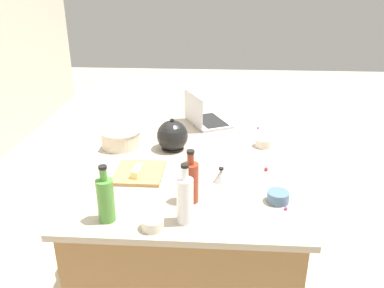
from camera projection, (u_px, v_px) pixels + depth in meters
ground_plane at (192, 276)px, 2.63m from camera, size 12.00×12.00×0.00m
island_counter at (192, 218)px, 2.45m from camera, size 1.64×1.08×0.90m
laptop at (204, 117)px, 2.67m from camera, size 0.37×0.34×0.22m
mixing_bowl_large at (121, 138)px, 2.33m from camera, size 0.23×0.23×0.10m
bottle_vinegar at (185, 199)px, 1.60m from camera, size 0.07×0.07×0.26m
bottle_olive at (106, 199)px, 1.62m from camera, size 0.07×0.07×0.25m
bottle_soy at (191, 181)px, 1.75m from camera, size 0.07×0.07×0.25m
kettle at (172, 136)px, 2.28m from camera, size 0.21×0.18×0.20m
cutting_board at (139, 173)px, 2.02m from camera, size 0.26×0.24×0.02m
butter_stick_left at (138, 171)px, 1.98m from camera, size 0.11×0.05×0.04m
ramekin_small at (153, 224)px, 1.59m from camera, size 0.09×0.09×0.05m
ramekin_medium at (278, 197)px, 1.77m from camera, size 0.10×0.10×0.05m
ramekin_wide at (264, 142)px, 2.34m from camera, size 0.10×0.10×0.05m
kitchen_timer at (221, 175)px, 1.94m from camera, size 0.07×0.07×0.08m
candy_0 at (286, 208)px, 1.72m from camera, size 0.01×0.01×0.01m
candy_1 at (195, 112)px, 2.88m from camera, size 0.02×0.02×0.02m
candy_2 at (258, 128)px, 2.60m from camera, size 0.01×0.01×0.01m
candy_3 at (266, 169)px, 2.06m from camera, size 0.02×0.02×0.02m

